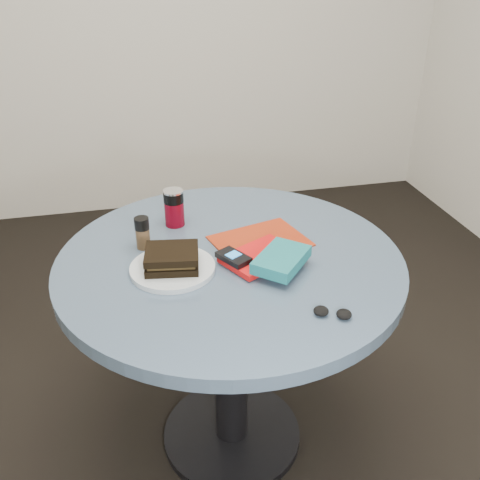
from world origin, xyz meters
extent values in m
plane|color=black|center=(0.00, 0.00, 0.00)|extent=(4.00, 4.00, 0.00)
cylinder|color=black|center=(0.00, 0.00, 0.01)|extent=(0.48, 0.48, 0.03)
cylinder|color=black|center=(0.00, 0.00, 0.37)|extent=(0.11, 0.11, 0.68)
cylinder|color=#3B4E62|center=(0.00, 0.00, 0.73)|extent=(1.00, 1.00, 0.04)
cylinder|color=silver|center=(-0.17, -0.04, 0.76)|extent=(0.24, 0.24, 0.01)
cube|color=black|center=(-0.17, -0.04, 0.77)|extent=(0.16, 0.14, 0.02)
cube|color=#382B15|center=(-0.17, -0.04, 0.79)|extent=(0.14, 0.12, 0.01)
cube|color=black|center=(-0.17, -0.04, 0.81)|extent=(0.16, 0.14, 0.02)
cylinder|color=maroon|center=(-0.13, 0.23, 0.79)|extent=(0.08, 0.08, 0.08)
cylinder|color=black|center=(-0.13, 0.23, 0.85)|extent=(0.08, 0.08, 0.03)
cylinder|color=silver|center=(-0.13, 0.23, 0.87)|extent=(0.08, 0.08, 0.01)
cylinder|color=#503922|center=(-0.24, 0.11, 0.78)|extent=(0.05, 0.05, 0.06)
cylinder|color=black|center=(-0.24, 0.11, 0.83)|extent=(0.05, 0.05, 0.03)
cube|color=maroon|center=(0.11, 0.06, 0.75)|extent=(0.31, 0.27, 0.00)
cube|color=#BB0E0E|center=(0.08, -0.04, 0.76)|extent=(0.25, 0.22, 0.02)
cube|color=#166269|center=(0.12, -0.11, 0.79)|extent=(0.19, 0.20, 0.03)
cube|color=black|center=(0.00, -0.06, 0.78)|extent=(0.10, 0.11, 0.02)
cube|color=#2B84D7|center=(0.00, -0.06, 0.79)|extent=(0.05, 0.05, 0.00)
ellipsoid|color=black|center=(0.16, -0.32, 0.76)|extent=(0.05, 0.05, 0.02)
ellipsoid|color=black|center=(0.21, -0.34, 0.76)|extent=(0.05, 0.05, 0.02)
camera|label=1|loc=(-0.27, -1.30, 1.54)|focal=40.00mm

